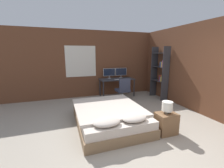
{
  "coord_description": "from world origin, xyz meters",
  "views": [
    {
      "loc": [
        -1.71,
        -2.11,
        1.8
      ],
      "look_at": [
        -0.06,
        2.67,
        0.75
      ],
      "focal_mm": 24.0,
      "sensor_mm": 36.0,
      "label": 1
    }
  ],
  "objects_px": {
    "monitor_left": "(109,73)",
    "keyboard": "(119,79)",
    "monitor_right": "(121,72)",
    "nightstand": "(166,123)",
    "desk": "(117,81)",
    "bookshelf": "(161,71)",
    "office_chair": "(123,92)",
    "bedside_lamp": "(167,106)",
    "bed": "(109,116)",
    "computer_mouse": "(125,79)"
  },
  "relations": [
    {
      "from": "computer_mouse",
      "to": "monitor_left",
      "type": "bearing_deg",
      "value": 141.22
    },
    {
      "from": "keyboard",
      "to": "office_chair",
      "type": "distance_m",
      "value": 0.69
    },
    {
      "from": "desk",
      "to": "keyboard",
      "type": "relative_size",
      "value": 3.94
    },
    {
      "from": "monitor_left",
      "to": "keyboard",
      "type": "relative_size",
      "value": 1.43
    },
    {
      "from": "bedside_lamp",
      "to": "desk",
      "type": "height_order",
      "value": "bedside_lamp"
    },
    {
      "from": "keyboard",
      "to": "bedside_lamp",
      "type": "bearing_deg",
      "value": -90.51
    },
    {
      "from": "nightstand",
      "to": "computer_mouse",
      "type": "relative_size",
      "value": 6.87
    },
    {
      "from": "bedside_lamp",
      "to": "desk",
      "type": "distance_m",
      "value": 3.19
    },
    {
      "from": "bedside_lamp",
      "to": "monitor_right",
      "type": "xyz_separation_m",
      "value": [
        0.3,
        3.41,
        0.34
      ]
    },
    {
      "from": "bedside_lamp",
      "to": "monitor_right",
      "type": "height_order",
      "value": "monitor_right"
    },
    {
      "from": "computer_mouse",
      "to": "bed",
      "type": "bearing_deg",
      "value": -122.86
    },
    {
      "from": "office_chair",
      "to": "bookshelf",
      "type": "xyz_separation_m",
      "value": [
        1.57,
        -0.07,
        0.74
      ]
    },
    {
      "from": "bedside_lamp",
      "to": "monitor_right",
      "type": "bearing_deg",
      "value": 85.03
    },
    {
      "from": "keyboard",
      "to": "bookshelf",
      "type": "height_order",
      "value": "bookshelf"
    },
    {
      "from": "keyboard",
      "to": "computer_mouse",
      "type": "height_order",
      "value": "computer_mouse"
    },
    {
      "from": "monitor_right",
      "to": "keyboard",
      "type": "height_order",
      "value": "monitor_right"
    },
    {
      "from": "monitor_left",
      "to": "monitor_right",
      "type": "bearing_deg",
      "value": 0.0
    },
    {
      "from": "bedside_lamp",
      "to": "bookshelf",
      "type": "xyz_separation_m",
      "value": [
        1.54,
        2.34,
        0.46
      ]
    },
    {
      "from": "monitor_left",
      "to": "monitor_right",
      "type": "distance_m",
      "value": 0.54
    },
    {
      "from": "bed",
      "to": "bookshelf",
      "type": "xyz_separation_m",
      "value": [
        2.62,
        1.5,
        0.87
      ]
    },
    {
      "from": "desk",
      "to": "office_chair",
      "type": "height_order",
      "value": "office_chair"
    },
    {
      "from": "bed",
      "to": "computer_mouse",
      "type": "height_order",
      "value": "computer_mouse"
    },
    {
      "from": "desk",
      "to": "keyboard",
      "type": "distance_m",
      "value": 0.24
    },
    {
      "from": "bookshelf",
      "to": "computer_mouse",
      "type": "bearing_deg",
      "value": 152.75
    },
    {
      "from": "office_chair",
      "to": "monitor_left",
      "type": "bearing_deg",
      "value": 101.94
    },
    {
      "from": "desk",
      "to": "office_chair",
      "type": "distance_m",
      "value": 0.84
    },
    {
      "from": "computer_mouse",
      "to": "bookshelf",
      "type": "xyz_separation_m",
      "value": [
        1.24,
        -0.64,
        0.34
      ]
    },
    {
      "from": "office_chair",
      "to": "bookshelf",
      "type": "distance_m",
      "value": 1.73
    },
    {
      "from": "bed",
      "to": "monitor_left",
      "type": "distance_m",
      "value": 2.82
    },
    {
      "from": "nightstand",
      "to": "monitor_right",
      "type": "relative_size",
      "value": 0.93
    },
    {
      "from": "desk",
      "to": "monitor_right",
      "type": "relative_size",
      "value": 2.76
    },
    {
      "from": "bedside_lamp",
      "to": "monitor_left",
      "type": "xyz_separation_m",
      "value": [
        -0.24,
        3.41,
        0.34
      ]
    },
    {
      "from": "desk",
      "to": "bookshelf",
      "type": "xyz_separation_m",
      "value": [
        1.51,
        -0.85,
        0.45
      ]
    },
    {
      "from": "keyboard",
      "to": "computer_mouse",
      "type": "bearing_deg",
      "value": 0.0
    },
    {
      "from": "bed",
      "to": "office_chair",
      "type": "relative_size",
      "value": 2.31
    },
    {
      "from": "monitor_right",
      "to": "nightstand",
      "type": "bearing_deg",
      "value": -94.97
    },
    {
      "from": "monitor_right",
      "to": "bookshelf",
      "type": "height_order",
      "value": "bookshelf"
    },
    {
      "from": "nightstand",
      "to": "desk",
      "type": "distance_m",
      "value": 3.22
    },
    {
      "from": "office_chair",
      "to": "desk",
      "type": "bearing_deg",
      "value": 85.77
    },
    {
      "from": "desk",
      "to": "monitor_left",
      "type": "xyz_separation_m",
      "value": [
        -0.27,
        0.22,
        0.34
      ]
    },
    {
      "from": "bed",
      "to": "office_chair",
      "type": "distance_m",
      "value": 1.9
    },
    {
      "from": "bed",
      "to": "office_chair",
      "type": "bearing_deg",
      "value": 56.2
    },
    {
      "from": "computer_mouse",
      "to": "office_chair",
      "type": "distance_m",
      "value": 0.77
    },
    {
      "from": "desk",
      "to": "computer_mouse",
      "type": "height_order",
      "value": "computer_mouse"
    },
    {
      "from": "nightstand",
      "to": "bed",
      "type": "bearing_deg",
      "value": 142.44
    },
    {
      "from": "bedside_lamp",
      "to": "monitor_left",
      "type": "relative_size",
      "value": 0.53
    },
    {
      "from": "monitor_left",
      "to": "office_chair",
      "type": "xyz_separation_m",
      "value": [
        0.21,
        -1.0,
        -0.62
      ]
    },
    {
      "from": "bedside_lamp",
      "to": "keyboard",
      "type": "height_order",
      "value": "keyboard"
    },
    {
      "from": "bed",
      "to": "desk",
      "type": "xyz_separation_m",
      "value": [
        1.11,
        2.36,
        0.42
      ]
    },
    {
      "from": "monitor_left",
      "to": "desk",
      "type": "bearing_deg",
      "value": -39.09
    }
  ]
}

